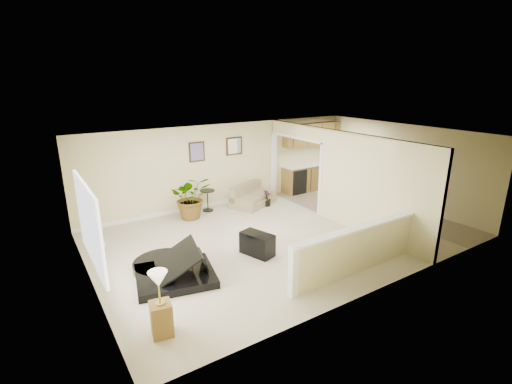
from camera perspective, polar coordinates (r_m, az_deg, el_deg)
floor at (r=9.48m, az=4.17°, el=-6.58°), size 9.00×9.00×0.00m
back_wall at (r=11.51m, az=-4.70°, el=4.25°), size 9.00×0.04×2.50m
front_wall at (r=7.04m, az=19.24°, el=-5.18°), size 9.00×0.04×2.50m
left_wall at (r=7.40m, az=-24.83°, el=-4.73°), size 0.04×6.00×2.50m
right_wall at (r=12.23m, az=21.48°, el=3.88°), size 0.04×6.00×2.50m
ceiling at (r=8.78m, az=4.52°, el=8.53°), size 9.00×6.00×0.04m
kitchen_vinyl at (r=11.53m, az=16.82°, el=-2.88°), size 2.70×6.00×0.01m
interior_partition at (r=10.39m, az=11.45°, el=2.37°), size 0.18×5.99×2.50m
pony_half_wall at (r=7.78m, az=15.01°, el=-8.49°), size 3.42×0.22×1.00m
left_window at (r=6.87m, az=-24.27°, el=-4.51°), size 0.05×2.15×1.45m
wall_art_left at (r=10.97m, az=-9.09°, el=6.13°), size 0.48×0.04×0.58m
wall_mirror at (r=11.51m, az=-3.37°, el=7.08°), size 0.55×0.04×0.55m
kitchen_cabinets at (r=13.15m, az=8.27°, el=4.06°), size 2.36×0.65×2.33m
piano at (r=7.52m, az=-13.20°, el=-8.70°), size 1.96×1.98×1.41m
piano_bench at (r=8.36m, az=0.19°, el=-8.01°), size 0.60×0.84×0.51m
loveseat at (r=11.57m, az=-0.48°, el=-0.40°), size 1.79×1.39×0.84m
accent_table at (r=11.07m, az=-7.46°, el=-0.87°), size 0.44×0.44×0.64m
palm_plant at (r=10.52m, az=-9.91°, el=-0.83°), size 1.33×1.23×1.24m
small_plant at (r=11.49m, az=1.63°, el=-1.13°), size 0.35×0.35×0.49m
lamp_stand at (r=6.07m, az=-14.47°, el=-16.97°), size 0.37×0.37×1.08m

